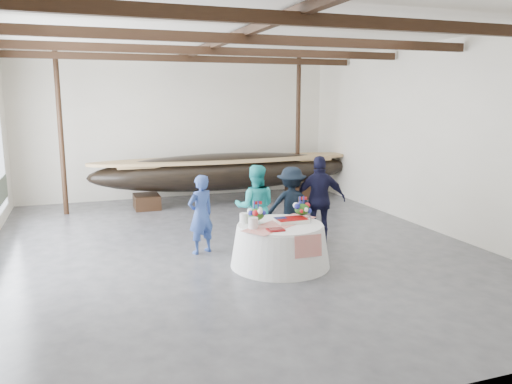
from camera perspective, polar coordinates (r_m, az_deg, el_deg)
name	(u,v)px	position (r m, az deg, el deg)	size (l,w,h in m)	color
floor	(233,246)	(10.97, -2.64, -6.18)	(10.00, 12.00, 0.01)	#3D3D42
wall_back	(179,127)	(16.36, -8.83, 7.32)	(10.00, 0.02, 4.50)	silver
wall_front	(407,194)	(5.13, 16.85, -0.27)	(10.00, 0.02, 4.50)	silver
wall_right	(429,137)	(12.88, 19.21, 5.96)	(0.02, 12.00, 4.50)	silver
ceiling	(231,32)	(10.58, -2.86, 17.84)	(10.00, 12.00, 0.01)	white
pavilion_structure	(221,60)	(11.27, -3.99, 14.85)	(9.80, 11.76, 4.50)	black
longboat_display	(227,171)	(15.25, -3.32, 2.38)	(8.18, 1.64, 1.53)	black
banquet_table	(280,245)	(9.64, 2.77, -6.03)	(1.91, 1.91, 0.82)	silver
tabletop_items	(278,215)	(9.60, 2.57, -2.66)	(1.78, 1.43, 0.40)	red
guest_woman_blue	(201,214)	(10.35, -6.33, -2.55)	(0.60, 0.39, 1.65)	#2B448B
guest_woman_teal	(255,207)	(10.58, -0.08, -1.74)	(0.88, 0.68, 1.81)	#23B4B5
guest_man_left	(291,205)	(10.99, 4.07, -1.55)	(1.11, 0.64, 1.71)	black
guest_man_right	(320,200)	(11.08, 7.30, -0.89)	(1.14, 0.47, 1.95)	black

